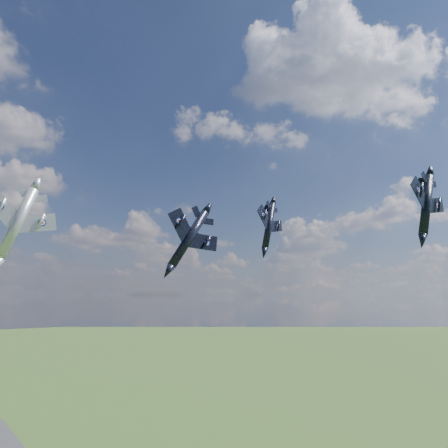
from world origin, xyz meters
TOP-DOWN VIEW (x-y plane):
  - jet_lead_navy at (-0.76, 18.05)m, footprint 13.45×17.44m
  - jet_right_navy at (18.29, -14.94)m, footprint 9.61×12.87m
  - jet_high_navy at (24.48, 25.14)m, footprint 14.80×17.56m
  - jet_left_silver at (-26.87, 26.99)m, footprint 15.89×18.94m

SIDE VIEW (x-z plane):
  - jet_lead_navy at x=-0.76m, z-range 77.66..86.73m
  - jet_left_silver at x=-26.87m, z-range 80.01..87.23m
  - jet_right_navy at x=18.29m, z-range 82.26..87.74m
  - jet_high_navy at x=24.48m, z-range 84.51..90.92m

